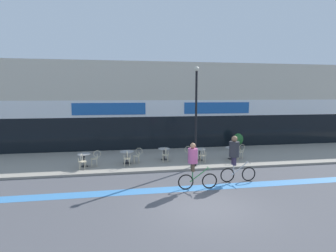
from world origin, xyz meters
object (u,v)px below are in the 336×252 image
object	(u,v)px
cafe_chair_0_near	(82,160)
cafe_chair_4_near	(235,153)
bistro_table_0	(84,157)
cafe_chair_0_side	(96,157)
bistro_table_1	(127,155)
cafe_chair_3_side	(190,152)
planter_pot	(238,140)
cafe_chair_4_side	(241,150)
cafe_chair_2_near	(166,154)
cafe_chair_1_side	(138,154)
cyclist_0	(194,163)
bistro_table_2	(164,152)
bistro_table_4	(231,151)
cafe_chair_1_near	(127,157)
lamp_post	(196,110)
cafe_chair_3_near	(203,154)
cyclist_1	(235,155)
bistro_table_3	(200,152)

from	to	relation	value
cafe_chair_0_near	cafe_chair_4_near	xyz separation A→B (m)	(8.84, 0.31, 0.00)
bistro_table_0	cafe_chair_0_side	distance (m)	0.63
bistro_table_1	cafe_chair_3_side	bearing A→B (deg)	0.42
cafe_chair_3_side	planter_pot	world-z (taller)	planter_pot
cafe_chair_4_side	cafe_chair_0_near	bearing A→B (deg)	-2.03
cafe_chair_4_near	cafe_chair_2_near	bearing A→B (deg)	84.93
cafe_chair_0_near	cafe_chair_4_near	size ratio (longest dim) A/B	1.00
bistro_table_1	cafe_chair_0_side	xyz separation A→B (m)	(-1.74, -0.28, -0.00)
cafe_chair_1_side	cyclist_0	size ratio (longest dim) A/B	0.43
cafe_chair_4_near	cyclist_0	xyz separation A→B (m)	(-3.59, -3.79, 0.54)
cafe_chair_0_near	cafe_chair_3_side	bearing A→B (deg)	-76.22
planter_pot	bistro_table_2	bearing A→B (deg)	-158.84
bistro_table_4	bistro_table_2	bearing A→B (deg)	173.22
cafe_chair_1_side	cyclist_0	bearing A→B (deg)	112.38
bistro_table_2	cafe_chair_2_near	world-z (taller)	cafe_chair_2_near
cafe_chair_1_near	bistro_table_2	bearing A→B (deg)	-66.75
cafe_chair_3_side	planter_pot	distance (m)	5.20
cafe_chair_3_side	lamp_post	distance (m)	2.92
cafe_chair_3_near	cafe_chair_4_side	size ratio (longest dim) A/B	1.00
cafe_chair_4_near	planter_pot	distance (m)	3.81
cafe_chair_2_near	cafe_chair_3_near	xyz separation A→B (m)	(2.13, -0.51, 0.00)
cafe_chair_1_side	bistro_table_4	bearing A→B (deg)	175.50
bistro_table_1	cyclist_1	xyz separation A→B (m)	(5.03, -3.75, 0.67)
bistro_table_1	cyclist_0	distance (m)	5.27
bistro_table_2	cafe_chair_4_near	xyz separation A→B (m)	(4.19, -1.12, 0.01)
planter_pot	cyclist_0	bearing A→B (deg)	-126.39
cafe_chair_0_near	lamp_post	bearing A→B (deg)	-87.38
bistro_table_0	cafe_chair_1_side	bearing A→B (deg)	5.53
cafe_chair_2_near	cyclist_0	size ratio (longest dim) A/B	0.43
cafe_chair_4_near	cafe_chair_1_side	bearing A→B (deg)	85.80
cafe_chair_0_near	cafe_chair_4_side	xyz separation A→B (m)	(9.47, 0.95, 0.00)
cafe_chair_3_side	cafe_chair_4_side	distance (m)	3.31
cafe_chair_2_near	planter_pot	xyz separation A→B (m)	(5.89, 2.91, 0.13)
bistro_table_2	cafe_chair_1_side	bearing A→B (deg)	-162.56
cafe_chair_0_near	cafe_chair_2_near	distance (m)	4.72
cyclist_1	bistro_table_0	bearing A→B (deg)	155.12
bistro_table_2	bistro_table_4	xyz separation A→B (m)	(4.19, -0.50, 0.03)
cafe_chair_0_side	cafe_chair_2_near	xyz separation A→B (m)	(4.02, 0.18, 0.00)
cafe_chair_0_side	cafe_chair_3_side	xyz separation A→B (m)	(5.52, 0.31, 0.00)
bistro_table_1	cafe_chair_3_near	world-z (taller)	cafe_chair_3_near
bistro_table_0	cafe_chair_0_side	size ratio (longest dim) A/B	0.81
bistro_table_0	cafe_chair_2_near	xyz separation A→B (m)	(4.64, 0.18, -0.01)
cafe_chair_0_side	cyclist_1	distance (m)	7.64
lamp_post	cafe_chair_3_side	bearing A→B (deg)	91.94
cafe_chair_2_near	planter_pot	distance (m)	6.57
bistro_table_4	cafe_chair_1_side	world-z (taller)	cafe_chair_1_side
cafe_chair_1_side	cafe_chair_3_near	bearing A→B (deg)	166.07
bistro_table_1	planter_pot	size ratio (longest dim) A/B	0.69
bistro_table_4	planter_pot	distance (m)	3.26
bistro_table_0	bistro_table_3	distance (m)	6.78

